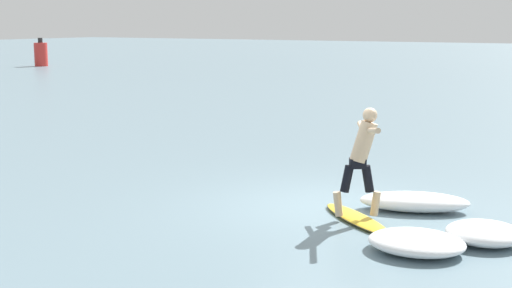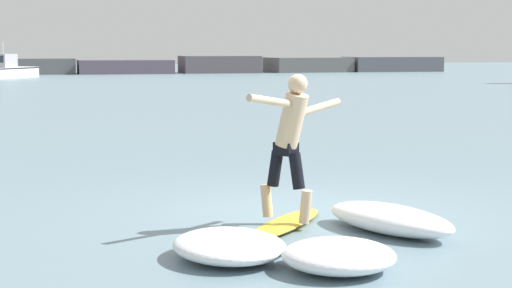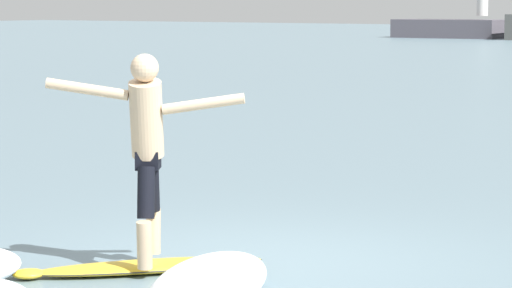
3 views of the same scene
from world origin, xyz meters
name	(u,v)px [view 1 (image 1 of 3)]	position (x,y,z in m)	size (l,w,h in m)	color
ground_plane	(326,206)	(0.00, 0.00, 0.00)	(200.00, 200.00, 0.00)	slate
surfboard	(357,219)	(-0.65, -0.88, 0.05)	(1.68, 1.93, 0.23)	yellow
surfer	(363,152)	(-0.59, -0.92, 1.17)	(1.48, 1.00, 1.82)	#CCAC87
channel_marker_buoy	(41,54)	(26.21, 35.43, 0.88)	(0.96, 0.96, 2.08)	red
wave_foam_at_tail	(416,242)	(-1.70, -2.23, 0.15)	(1.31, 1.52, 0.29)	white
wave_foam_at_nose	(485,233)	(-0.75, -2.98, 0.15)	(1.35, 1.36, 0.31)	white
wave_foam_beside	(414,202)	(0.49, -1.48, 0.17)	(1.44, 2.07, 0.33)	white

